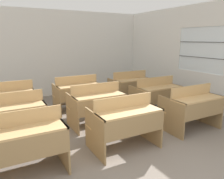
{
  "coord_description": "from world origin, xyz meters",
  "views": [
    {
      "loc": [
        -1.82,
        -1.46,
        1.84
      ],
      "look_at": [
        0.39,
        2.56,
        0.77
      ],
      "focal_mm": 35.0,
      "sensor_mm": 36.0,
      "label": 1
    }
  ],
  "objects_px": {
    "bench_second_center": "(97,104)",
    "bench_third_left": "(8,101)",
    "bench_second_left": "(13,117)",
    "bench_second_right": "(156,95)",
    "wastepaper_bin": "(146,88)",
    "bench_third_right": "(131,86)",
    "bench_front_center": "(125,122)",
    "bench_front_right": "(192,107)",
    "bench_third_center": "(78,93)",
    "bench_front_left": "(22,143)"
  },
  "relations": [
    {
      "from": "bench_front_left",
      "to": "bench_second_right",
      "type": "bearing_deg",
      "value": 19.1
    },
    {
      "from": "bench_front_left",
      "to": "bench_second_left",
      "type": "height_order",
      "value": "same"
    },
    {
      "from": "bench_front_right",
      "to": "bench_second_left",
      "type": "height_order",
      "value": "same"
    },
    {
      "from": "bench_second_right",
      "to": "bench_second_center",
      "type": "bearing_deg",
      "value": 179.63
    },
    {
      "from": "bench_front_center",
      "to": "bench_third_left",
      "type": "bearing_deg",
      "value": 125.43
    },
    {
      "from": "bench_third_left",
      "to": "wastepaper_bin",
      "type": "distance_m",
      "value": 4.39
    },
    {
      "from": "bench_second_center",
      "to": "wastepaper_bin",
      "type": "relative_size",
      "value": 3.1
    },
    {
      "from": "bench_front_left",
      "to": "bench_second_right",
      "type": "relative_size",
      "value": 1.0
    },
    {
      "from": "bench_second_left",
      "to": "bench_front_left",
      "type": "bearing_deg",
      "value": -88.83
    },
    {
      "from": "bench_front_left",
      "to": "bench_second_center",
      "type": "bearing_deg",
      "value": 34.8
    },
    {
      "from": "bench_front_right",
      "to": "bench_third_right",
      "type": "distance_m",
      "value": 2.27
    },
    {
      "from": "bench_second_left",
      "to": "bench_front_right",
      "type": "bearing_deg",
      "value": -19.27
    },
    {
      "from": "bench_front_left",
      "to": "bench_second_left",
      "type": "bearing_deg",
      "value": 91.17
    },
    {
      "from": "bench_second_center",
      "to": "bench_third_left",
      "type": "bearing_deg",
      "value": 145.4
    },
    {
      "from": "bench_second_right",
      "to": "bench_third_left",
      "type": "relative_size",
      "value": 1.0
    },
    {
      "from": "wastepaper_bin",
      "to": "bench_front_right",
      "type": "bearing_deg",
      "value": -110.08
    },
    {
      "from": "bench_third_left",
      "to": "wastepaper_bin",
      "type": "height_order",
      "value": "bench_third_left"
    },
    {
      "from": "bench_second_right",
      "to": "bench_third_center",
      "type": "xyz_separation_m",
      "value": [
        -1.64,
        1.15,
        0.0
      ]
    },
    {
      "from": "bench_front_right",
      "to": "bench_third_left",
      "type": "relative_size",
      "value": 1.0
    },
    {
      "from": "bench_third_center",
      "to": "bench_third_right",
      "type": "relative_size",
      "value": 1.0
    },
    {
      "from": "bench_second_left",
      "to": "bench_third_center",
      "type": "xyz_separation_m",
      "value": [
        1.63,
        1.13,
        0.0
      ]
    },
    {
      "from": "bench_front_right",
      "to": "bench_third_left",
      "type": "bearing_deg",
      "value": 145.23
    },
    {
      "from": "bench_second_left",
      "to": "wastepaper_bin",
      "type": "distance_m",
      "value": 4.68
    },
    {
      "from": "bench_third_left",
      "to": "bench_second_left",
      "type": "bearing_deg",
      "value": -90.11
    },
    {
      "from": "bench_third_right",
      "to": "wastepaper_bin",
      "type": "xyz_separation_m",
      "value": [
        1.06,
        0.63,
        -0.3
      ]
    },
    {
      "from": "bench_second_left",
      "to": "bench_second_center",
      "type": "distance_m",
      "value": 1.66
    },
    {
      "from": "bench_second_right",
      "to": "bench_third_right",
      "type": "height_order",
      "value": "same"
    },
    {
      "from": "bench_front_right",
      "to": "wastepaper_bin",
      "type": "height_order",
      "value": "bench_front_right"
    },
    {
      "from": "bench_second_right",
      "to": "wastepaper_bin",
      "type": "relative_size",
      "value": 3.1
    },
    {
      "from": "bench_third_center",
      "to": "wastepaper_bin",
      "type": "xyz_separation_m",
      "value": [
        2.7,
        0.63,
        -0.3
      ]
    },
    {
      "from": "bench_front_left",
      "to": "bench_third_left",
      "type": "height_order",
      "value": "same"
    },
    {
      "from": "bench_front_right",
      "to": "bench_third_left",
      "type": "distance_m",
      "value": 3.98
    },
    {
      "from": "bench_second_left",
      "to": "wastepaper_bin",
      "type": "height_order",
      "value": "bench_second_left"
    },
    {
      "from": "bench_second_center",
      "to": "bench_third_left",
      "type": "relative_size",
      "value": 1.0
    },
    {
      "from": "bench_second_center",
      "to": "bench_front_right",
      "type": "bearing_deg",
      "value": -34.94
    },
    {
      "from": "bench_front_right",
      "to": "wastepaper_bin",
      "type": "distance_m",
      "value": 3.1
    },
    {
      "from": "bench_front_center",
      "to": "bench_second_left",
      "type": "relative_size",
      "value": 1.0
    },
    {
      "from": "bench_front_left",
      "to": "bench_front_right",
      "type": "distance_m",
      "value": 3.25
    },
    {
      "from": "bench_second_center",
      "to": "bench_third_right",
      "type": "relative_size",
      "value": 1.0
    },
    {
      "from": "bench_second_right",
      "to": "bench_third_left",
      "type": "bearing_deg",
      "value": 160.59
    },
    {
      "from": "bench_second_left",
      "to": "bench_third_left",
      "type": "height_order",
      "value": "same"
    },
    {
      "from": "bench_front_center",
      "to": "bench_second_right",
      "type": "bearing_deg",
      "value": 35.14
    },
    {
      "from": "wastepaper_bin",
      "to": "bench_front_center",
      "type": "bearing_deg",
      "value": -132.58
    },
    {
      "from": "bench_front_right",
      "to": "bench_third_left",
      "type": "height_order",
      "value": "same"
    },
    {
      "from": "bench_third_right",
      "to": "bench_front_right",
      "type": "bearing_deg",
      "value": -90.08
    },
    {
      "from": "bench_second_left",
      "to": "bench_second_right",
      "type": "distance_m",
      "value": 3.27
    },
    {
      "from": "bench_front_left",
      "to": "bench_third_right",
      "type": "distance_m",
      "value": 3.97
    },
    {
      "from": "bench_second_center",
      "to": "bench_second_right",
      "type": "relative_size",
      "value": 1.0
    },
    {
      "from": "bench_second_right",
      "to": "bench_front_left",
      "type": "bearing_deg",
      "value": -160.9
    },
    {
      "from": "bench_third_center",
      "to": "bench_second_right",
      "type": "bearing_deg",
      "value": -35.12
    }
  ]
}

